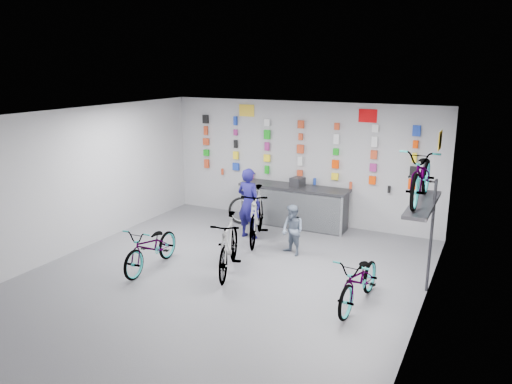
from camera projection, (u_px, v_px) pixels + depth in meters
The scene contains 21 objects.
floor at pixel (221, 279), 9.22m from camera, with size 8.00×8.00×0.00m, color #4C4C50.
ceiling at pixel (218, 116), 8.48m from camera, with size 8.00×8.00×0.00m, color white.
wall_back at pixel (301, 163), 12.32m from camera, with size 7.00×7.00×0.00m, color #B5B4B7.
wall_front at pixel (32, 289), 5.37m from camera, with size 7.00×7.00×0.00m, color #B5B4B7.
wall_left at pixel (74, 181), 10.35m from camera, with size 8.00×8.00×0.00m, color #B5B4B7.
wall_right at pixel (425, 229), 7.35m from camera, with size 8.00×8.00×0.00m, color #B5B4B7.
counter at pixel (293, 206), 12.18m from camera, with size 2.70×0.66×1.00m.
merch_wall at pixel (302, 152), 12.17m from camera, with size 5.57×0.08×1.57m.
wall_bracket at pixel (424, 209), 8.47m from camera, with size 0.39×1.90×2.00m.
sign_left at pixel (247, 110), 12.65m from camera, with size 0.42×0.02×0.30m, color yellow.
sign_right at pixel (368, 116), 11.32m from camera, with size 0.42×0.02×0.30m, color red.
sign_side at pixel (440, 140), 8.12m from camera, with size 0.02×0.40×0.30m, color yellow.
bike_left at pixel (152, 247), 9.59m from camera, with size 0.59×1.70×0.89m, color gray.
bike_center at pixel (229, 245), 9.41m from camera, with size 0.52×1.84×1.10m, color gray.
bike_right at pixel (360, 280), 8.11m from camera, with size 0.59×1.69×0.89m, color gray.
bike_service at pixel (257, 215), 11.10m from camera, with size 0.57×2.01×1.21m, color gray.
bike_wall at pixel (422, 175), 8.36m from camera, with size 0.63×1.80×0.95m, color gray.
clerk at pixel (249, 203), 11.26m from camera, with size 0.59×0.39×1.62m, color #151255.
customer at pixel (293, 230), 10.29m from camera, with size 0.52×0.40×1.06m, color slate.
spare_wheel at pixel (241, 210), 12.43m from camera, with size 0.70×0.36×0.66m.
register at pixel (297, 182), 11.99m from camera, with size 0.28×0.30×0.22m, color black.
Camera 1 is at (4.36, -7.37, 3.85)m, focal length 35.00 mm.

